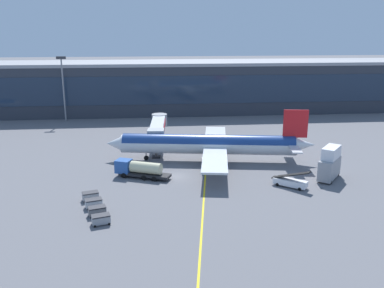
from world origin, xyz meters
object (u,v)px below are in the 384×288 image
at_px(baggage_cart_1, 97,211).
at_px(main_airliner, 209,144).
at_px(fuel_tanker, 139,169).
at_px(belt_loader, 290,182).
at_px(catering_lift, 330,164).
at_px(baggage_cart_0, 101,219).
at_px(baggage_cart_2, 94,203).
at_px(baggage_cart_3, 90,196).

bearing_deg(baggage_cart_1, main_airliner, 50.84).
xyz_separation_m(main_airliner, fuel_tanker, (-14.79, -8.86, -2.04)).
xyz_separation_m(belt_loader, baggage_cart_1, (-33.37, -9.03, -0.21)).
height_order(catering_lift, baggage_cart_0, catering_lift).
bearing_deg(baggage_cart_2, main_airliner, 45.98).
distance_m(baggage_cart_2, baggage_cart_3, 3.20).
distance_m(catering_lift, baggage_cart_3, 44.35).
distance_m(belt_loader, catering_lift, 9.53).
distance_m(main_airliner, baggage_cart_2, 31.39).
relative_size(main_airliner, baggage_cart_3, 14.98).
bearing_deg(baggage_cart_0, fuel_tanker, 75.53).
height_order(belt_loader, baggage_cart_0, belt_loader).
xyz_separation_m(main_airliner, baggage_cart_1, (-20.80, -25.54, -3.01)).
relative_size(main_airliner, catering_lift, 6.50).
bearing_deg(catering_lift, main_airliner, 148.32).
bearing_deg(catering_lift, fuel_tanker, 173.29).
bearing_deg(belt_loader, catering_lift, 21.51).
bearing_deg(main_airliner, baggage_cart_0, -124.81).
distance_m(main_airliner, baggage_cart_3, 29.96).
bearing_deg(belt_loader, baggage_cart_0, -159.55).
height_order(baggage_cart_2, baggage_cart_3, same).
bearing_deg(baggage_cart_2, belt_loader, 9.87).
distance_m(baggage_cart_0, baggage_cart_2, 6.40).
xyz_separation_m(belt_loader, baggage_cart_0, (-32.45, -12.10, -0.21)).
relative_size(belt_loader, baggage_cart_3, 2.09).
relative_size(belt_loader, baggage_cart_1, 2.09).
height_order(main_airliner, baggage_cart_2, main_airliner).
height_order(baggage_cart_0, baggage_cart_2, same).
distance_m(belt_loader, baggage_cart_2, 34.79).
relative_size(fuel_tanker, baggage_cart_0, 3.67).
xyz_separation_m(main_airliner, baggage_cart_0, (-19.89, -28.61, -3.01)).
height_order(main_airliner, fuel_tanker, main_airliner).
distance_m(catering_lift, baggage_cart_2, 44.00).
height_order(main_airliner, baggage_cart_1, main_airliner).
height_order(main_airliner, baggage_cart_3, main_airliner).
height_order(belt_loader, baggage_cart_2, belt_loader).
bearing_deg(baggage_cart_2, catering_lift, 12.32).
xyz_separation_m(fuel_tanker, baggage_cart_0, (-5.09, -19.75, -0.96)).
relative_size(catering_lift, baggage_cart_3, 2.31).
distance_m(fuel_tanker, baggage_cart_3, 13.17).
bearing_deg(baggage_cart_3, baggage_cart_2, -73.44).
relative_size(baggage_cart_2, baggage_cart_3, 1.00).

